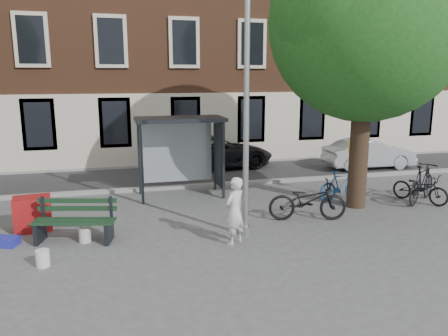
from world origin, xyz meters
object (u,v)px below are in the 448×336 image
bench (75,223)px  bike_b (341,185)px  bike_c (420,188)px  bike_a (307,200)px  painter (235,211)px  notice_sign (353,157)px  car_silver (369,154)px  bus_shelter (191,138)px  bike_d (422,183)px  lamppost (246,125)px  red_stand (33,214)px  car_dark (216,152)px

bench → bike_b: bearing=25.5°
bike_b → bench: bearing=93.1°
bike_c → bike_a: bearing=162.2°
painter → bench: bearing=-54.0°
notice_sign → bike_b: bearing=-156.5°
bench → car_silver: 13.04m
bench → bus_shelter: bearing=58.9°
bike_b → bike_d: 2.51m
lamppost → red_stand: 5.95m
bike_b → notice_sign: (0.45, 0.15, 0.88)m
bike_d → car_dark: (-5.09, 6.79, 0.08)m
red_stand → car_silver: bearing=20.6°
car_dark → car_silver: size_ratio=1.28×
red_stand → notice_sign: 9.64m
lamppost → bus_shelter: size_ratio=2.14×
car_silver → notice_sign: notice_sign is taller
car_dark → bike_c: bearing=-150.0°
painter → red_stand: (-4.79, 2.17, -0.36)m
painter → bike_c: bearing=159.2°
bench → bike_b: 8.16m
bench → car_silver: car_silver is taller
bike_d → red_stand: size_ratio=2.29×
bike_a → bus_shelter: bearing=50.2°
bike_a → notice_sign: 3.02m
lamppost → bike_c: size_ratio=3.46×
lamppost → car_silver: bearing=40.5°
painter → red_stand: size_ratio=1.81×
bike_b → car_dark: 6.56m
bike_d → red_stand: bearing=55.2°
bus_shelter → bike_d: bearing=-21.3°
bike_d → car_silver: bearing=-48.0°
bike_c → red_stand: bearing=151.1°
painter → bike_a: (2.42, 1.19, -0.25)m
bike_b → bike_c: size_ratio=0.92×
lamppost → car_silver: 10.17m
bike_a → bike_d: 4.32m
painter → notice_sign: notice_sign is taller
bike_c → car_silver: car_silver is taller
bike_a → bike_b: (1.89, 1.57, -0.07)m
bus_shelter → car_dark: bus_shelter is taller
bike_a → red_stand: 7.28m
bike_d → car_silver: size_ratio=0.53×
bench → bike_d: bike_d is taller
bike_b → notice_sign: bearing=-80.4°
lamppost → notice_sign: size_ratio=3.22×
red_stand → bus_shelter: bearing=28.0°
car_dark → notice_sign: 6.66m
bench → bike_c: size_ratio=1.15×
painter → bike_a: 2.71m
notice_sign → lamppost: bearing=-145.6°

